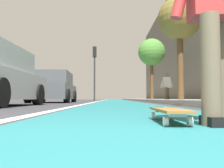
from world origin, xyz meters
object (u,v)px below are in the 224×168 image
(skateboard, at_px, (169,111))
(skater_person, at_px, (215,5))
(pedestrian_distant, at_px, (167,86))
(parked_car_mid, at_px, (53,88))
(street_tree_mid, at_px, (180,20))
(street_tree_far, at_px, (152,53))
(traffic_light, at_px, (95,63))

(skateboard, xyz_separation_m, skater_person, (-0.15, -0.35, 0.84))
(skater_person, relative_size, pedestrian_distant, 1.07)
(parked_car_mid, bearing_deg, pedestrian_distant, -79.51)
(parked_car_mid, distance_m, street_tree_mid, 6.76)
(street_tree_far, distance_m, pedestrian_distant, 6.76)
(skater_person, relative_size, parked_car_mid, 0.40)
(traffic_light, relative_size, street_tree_mid, 0.85)
(parked_car_mid, xyz_separation_m, street_tree_mid, (-0.86, -5.95, 3.10))
(skater_person, bearing_deg, parked_car_mid, 20.20)
(skater_person, relative_size, traffic_light, 0.40)
(skateboard, bearing_deg, skater_person, -113.33)
(parked_car_mid, relative_size, street_tree_mid, 0.85)
(skateboard, relative_size, skater_person, 0.51)
(street_tree_mid, relative_size, pedestrian_distant, 3.16)
(skater_person, xyz_separation_m, pedestrian_distant, (11.06, -2.07, -0.06))
(skateboard, xyz_separation_m, street_tree_far, (17.02, -2.61, 3.68))
(skater_person, bearing_deg, traffic_light, 7.41)
(parked_car_mid, xyz_separation_m, traffic_light, (6.66, -1.51, 2.18))
(parked_car_mid, height_order, traffic_light, traffic_light)
(traffic_light, relative_size, street_tree_far, 0.85)
(pedestrian_distant, bearing_deg, skateboard, 167.51)
(traffic_light, xyz_separation_m, pedestrian_distant, (-5.59, -4.24, -1.99))
(skater_person, height_order, parked_car_mid, skater_person)
(skateboard, relative_size, traffic_light, 0.20)
(street_tree_mid, height_order, street_tree_far, street_tree_far)
(skateboard, relative_size, street_tree_far, 0.17)
(traffic_light, bearing_deg, street_tree_mid, -149.47)
(parked_car_mid, bearing_deg, street_tree_far, -39.68)
(skateboard, xyz_separation_m, street_tree_mid, (8.99, -2.61, 3.70))
(street_tree_mid, distance_m, street_tree_far, 8.03)
(skateboard, xyz_separation_m, traffic_light, (16.51, 1.82, 2.78))
(parked_car_mid, height_order, street_tree_mid, street_tree_mid)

